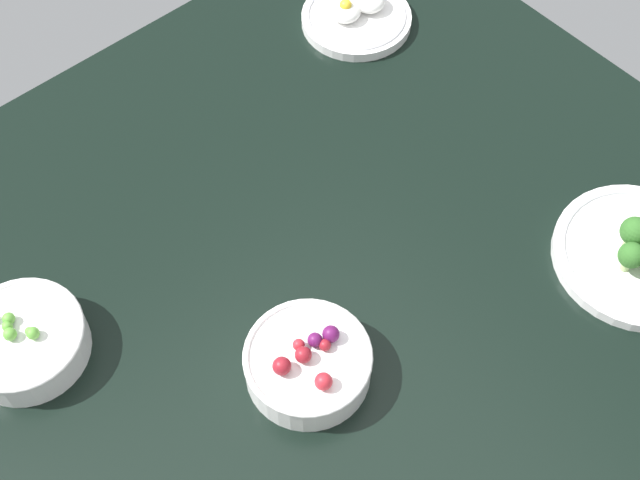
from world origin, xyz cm
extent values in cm
cube|color=black|center=(0.00, 0.00, 2.00)|extent=(110.55, 98.24, 4.00)
cylinder|color=white|center=(12.61, 12.32, 6.21)|extent=(14.89, 14.89, 4.42)
torus|color=white|center=(12.61, 12.32, 8.42)|extent=(15.10, 15.10, 0.80)
sphere|color=#B2232D|center=(13.63, 16.22, 9.46)|extent=(2.07, 2.07, 2.07)
sphere|color=maroon|center=(10.42, 12.82, 9.15)|extent=(1.45, 1.45, 1.45)
sphere|color=maroon|center=(13.19, 12.22, 9.41)|extent=(1.98, 1.98, 1.98)
sphere|color=#B2232D|center=(13.10, 12.26, 9.18)|extent=(1.52, 1.52, 1.52)
sphere|color=maroon|center=(15.95, 11.73, 9.51)|extent=(2.18, 2.18, 2.18)
sphere|color=#59144C|center=(10.92, 11.63, 9.30)|extent=(1.77, 1.77, 1.77)
sphere|color=#B2232D|center=(12.67, 10.81, 9.14)|extent=(1.44, 1.44, 1.44)
sphere|color=#59144C|center=(9.07, 12.31, 9.44)|extent=(2.05, 2.05, 2.05)
cylinder|color=white|center=(36.07, -12.03, 6.18)|extent=(14.90, 14.90, 4.37)
torus|color=white|center=(36.07, -12.03, 8.37)|extent=(15.11, 15.11, 0.80)
sphere|color=#599E38|center=(36.99, -12.19, 9.16)|extent=(1.59, 1.59, 1.59)
sphere|color=#599E38|center=(36.06, -14.11, 9.12)|extent=(1.50, 1.50, 1.50)
sphere|color=#599E38|center=(35.09, -11.26, 8.87)|extent=(1.00, 1.00, 1.00)
sphere|color=#599E38|center=(34.92, -10.57, 9.14)|extent=(1.54, 1.54, 1.54)
sphere|color=#599E38|center=(36.69, -13.40, 9.01)|extent=(1.28, 1.28, 1.28)
cylinder|color=white|center=(-29.62, 27.94, 4.80)|extent=(21.60, 21.60, 1.60)
torus|color=#B7B7BC|center=(-29.62, 27.94, 5.60)|extent=(19.51, 19.51, 0.50)
cylinder|color=#9EBC72|center=(-28.84, 26.48, 6.87)|extent=(1.30, 1.30, 2.56)
sphere|color=#2D6023|center=(-28.84, 26.48, 9.54)|extent=(3.71, 3.71, 3.71)
cylinder|color=#9EBC72|center=(-26.29, 28.25, 6.51)|extent=(1.17, 1.17, 1.83)
sphere|color=#2D6023|center=(-26.29, 28.25, 8.69)|extent=(3.34, 3.34, 3.34)
cylinder|color=white|center=(-31.89, -27.96, 4.79)|extent=(17.13, 17.13, 1.58)
torus|color=#B7B7BC|center=(-31.89, -27.96, 5.58)|extent=(15.58, 15.58, 0.50)
ellipsoid|color=white|center=(-34.46, -27.93, 6.95)|extent=(4.99, 4.99, 2.75)
ellipsoid|color=white|center=(-30.18, -28.67, 6.89)|extent=(4.76, 4.76, 2.62)
sphere|color=yellow|center=(-30.18, -28.67, 8.07)|extent=(1.90, 1.90, 1.90)
camera|label=1|loc=(40.47, 46.42, 99.58)|focal=49.12mm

